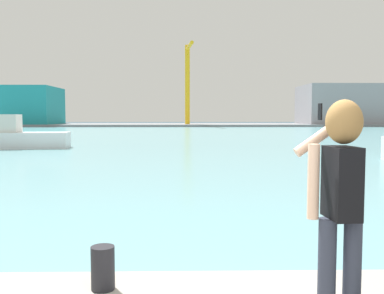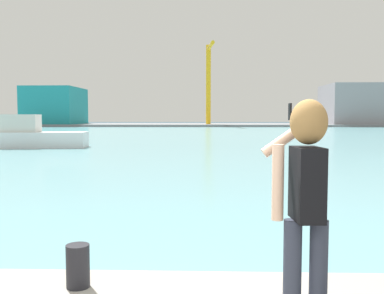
# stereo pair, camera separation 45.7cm
# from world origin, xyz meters

# --- Properties ---
(ground_plane) EXTENTS (220.00, 220.00, 0.00)m
(ground_plane) POSITION_xyz_m (0.00, 50.00, 0.00)
(ground_plane) COLOR #334751
(harbor_water) EXTENTS (140.00, 100.00, 0.02)m
(harbor_water) POSITION_xyz_m (0.00, 52.00, 0.01)
(harbor_water) COLOR #6BA8B2
(harbor_water) RESTS_ON ground_plane
(far_shore_dock) EXTENTS (140.00, 20.00, 0.47)m
(far_shore_dock) POSITION_xyz_m (0.00, 92.00, 0.23)
(far_shore_dock) COLOR gray
(far_shore_dock) RESTS_ON ground_plane
(person_photographer) EXTENTS (0.53, 0.55, 1.74)m
(person_photographer) POSITION_xyz_m (0.97, 0.89, 1.53)
(person_photographer) COLOR #2D3342
(person_photographer) RESTS_ON quay_promenade
(harbor_bollard) EXTENTS (0.22, 0.22, 0.41)m
(harbor_bollard) POSITION_xyz_m (-0.99, 1.55, 0.67)
(harbor_bollard) COLOR black
(harbor_bollard) RESTS_ON quay_promenade
(boat_moored) EXTENTS (6.99, 2.66, 2.19)m
(boat_moored) POSITION_xyz_m (-11.34, 25.43, 0.79)
(boat_moored) COLOR white
(boat_moored) RESTS_ON harbor_water
(warehouse_left) EXTENTS (10.61, 13.73, 7.86)m
(warehouse_left) POSITION_xyz_m (-32.66, 90.18, 4.40)
(warehouse_left) COLOR teal
(warehouse_left) RESTS_ON far_shore_dock
(warehouse_right) EXTENTS (17.05, 13.32, 8.39)m
(warehouse_right) POSITION_xyz_m (34.36, 91.04, 4.66)
(warehouse_right) COLOR gray
(warehouse_right) RESTS_ON far_shore_dock
(port_crane) EXTENTS (1.64, 8.52, 16.33)m
(port_crane) POSITION_xyz_m (0.71, 86.49, 10.06)
(port_crane) COLOR yellow
(port_crane) RESTS_ON far_shore_dock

